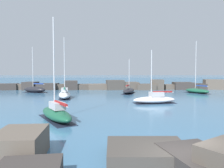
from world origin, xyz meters
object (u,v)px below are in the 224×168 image
object	(u,v)px
sailboat_moored_6	(35,89)
sailboat_moored_1	(129,91)
sailboat_moored_0	(155,99)
sailboat_moored_4	(56,113)
sailboat_moored_2	(65,94)
sailboat_moored_5	(197,91)

from	to	relation	value
sailboat_moored_6	sailboat_moored_1	bearing A→B (deg)	-6.20
sailboat_moored_0	sailboat_moored_6	xyz separation A→B (m)	(-22.29, 16.63, 0.11)
sailboat_moored_4	sailboat_moored_1	bearing A→B (deg)	69.67
sailboat_moored_0	sailboat_moored_2	size ratio (longest dim) A/B	0.73
sailboat_moored_0	sailboat_moored_4	xyz separation A→B (m)	(-11.48, -10.60, 0.07)
sailboat_moored_1	sailboat_moored_5	world-z (taller)	sailboat_moored_5
sailboat_moored_0	sailboat_moored_2	distance (m)	15.24
sailboat_moored_1	sailboat_moored_2	distance (m)	14.29
sailboat_moored_0	sailboat_moored_2	world-z (taller)	sailboat_moored_2
sailboat_moored_6	sailboat_moored_5	bearing A→B (deg)	-3.73
sailboat_moored_0	sailboat_moored_5	distance (m)	18.82
sailboat_moored_5	sailboat_moored_6	bearing A→B (deg)	176.27
sailboat_moored_2	sailboat_moored_5	bearing A→B (deg)	17.34
sailboat_moored_0	sailboat_moored_6	size ratio (longest dim) A/B	0.76
sailboat_moored_0	sailboat_moored_6	distance (m)	27.81
sailboat_moored_2	sailboat_moored_6	bearing A→B (deg)	128.96
sailboat_moored_4	sailboat_moored_5	xyz separation A→B (m)	(23.62, 24.98, -0.10)
sailboat_moored_1	sailboat_moored_5	distance (m)	14.34
sailboat_moored_5	sailboat_moored_6	size ratio (longest dim) A/B	1.11
sailboat_moored_1	sailboat_moored_4	size ratio (longest dim) A/B	0.81
sailboat_moored_2	sailboat_moored_5	distance (m)	27.28
sailboat_moored_5	sailboat_moored_6	distance (m)	34.50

